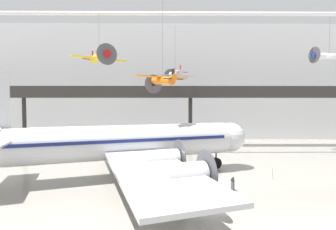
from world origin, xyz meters
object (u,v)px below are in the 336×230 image
suspended_plane_white_twin (329,56)px  info_sign_pedestal (233,185)px  airliner_silver_main (121,143)px  stanchion_barrier (272,175)px  suspended_plane_silver_racer (175,74)px  suspended_plane_orange_highwing (163,80)px  suspended_plane_yellow_lowwing (99,57)px

suspended_plane_white_twin → info_sign_pedestal: (-18.62, -16.82, -14.25)m
airliner_silver_main → stanchion_barrier: airliner_silver_main is taller
suspended_plane_silver_racer → suspended_plane_orange_highwing: suspended_plane_silver_racer is taller
suspended_plane_silver_racer → info_sign_pedestal: bearing=174.1°
suspended_plane_orange_highwing → stanchion_barrier: 15.51m
suspended_plane_white_twin → info_sign_pedestal: 28.86m
suspended_plane_silver_racer → suspended_plane_orange_highwing: 13.58m
suspended_plane_silver_racer → stanchion_barrier: bearing=-169.3°
suspended_plane_silver_racer → suspended_plane_white_twin: bearing=-117.7°
info_sign_pedestal → suspended_plane_yellow_lowwing: bearing=124.0°
suspended_plane_yellow_lowwing → suspended_plane_orange_highwing: suspended_plane_yellow_lowwing is taller
airliner_silver_main → suspended_plane_silver_racer: bearing=51.5°
airliner_silver_main → suspended_plane_orange_highwing: (4.25, 3.46, 6.73)m
info_sign_pedestal → stanchion_barrier: bearing=25.4°
suspended_plane_silver_racer → info_sign_pedestal: size_ratio=7.35×
airliner_silver_main → info_sign_pedestal: 11.69m
suspended_plane_white_twin → stanchion_barrier: (-13.65, -13.16, -14.38)m
suspended_plane_yellow_lowwing → suspended_plane_white_twin: size_ratio=1.11×
suspended_plane_orange_highwing → info_sign_pedestal: bearing=-169.1°
suspended_plane_yellow_lowwing → suspended_plane_white_twin: bearing=58.6°
suspended_plane_yellow_lowwing → stanchion_barrier: suspended_plane_yellow_lowwing is taller
suspended_plane_yellow_lowwing → info_sign_pedestal: size_ratio=6.20×
airliner_silver_main → info_sign_pedestal: airliner_silver_main is taller
suspended_plane_orange_highwing → suspended_plane_white_twin: size_ratio=1.65×
suspended_plane_orange_highwing → info_sign_pedestal: (6.22, -7.64, -9.85)m
suspended_plane_orange_highwing → info_sign_pedestal: 13.93m
airliner_silver_main → stanchion_barrier: bearing=-20.2°
suspended_plane_orange_highwing → suspended_plane_silver_racer: bearing=-36.4°
suspended_plane_silver_racer → suspended_plane_white_twin: suspended_plane_white_twin is taller
suspended_plane_yellow_lowwing → airliner_silver_main: bearing=-9.9°
suspended_plane_silver_racer → stanchion_barrier: 23.07m
airliner_silver_main → suspended_plane_yellow_lowwing: bearing=95.6°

